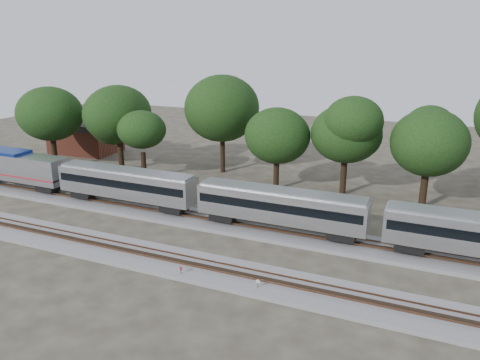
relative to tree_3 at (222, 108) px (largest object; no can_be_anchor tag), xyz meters
The scene contains 14 objects.
ground 28.07m from the tree_3, 68.98° to the right, with size 160.00×160.00×0.00m, color #383328.
track_far 22.90m from the tree_3, 63.07° to the right, with size 160.00×5.00×0.73m.
track_near 31.58m from the tree_3, 71.70° to the right, with size 160.00×5.00×0.73m.
switch_stand_red 33.53m from the tree_3, 70.79° to the right, with size 0.31×0.16×1.04m.
switch_stand_white 35.85m from the tree_3, 59.95° to the right, with size 0.34×0.10×1.09m.
switch_lever 35.57m from the tree_3, 60.78° to the right, with size 0.50×0.30×0.30m, color #512D19.
brick_building 28.40m from the tree_3, behind, with size 11.42×8.41×5.27m.
tree_0 26.06m from the tree_3, 161.69° to the right, with size 8.51×8.51×12.00m.
tree_1 15.42m from the tree_3, 159.73° to the right, with size 8.73×8.73×12.31m.
tree_2 11.88m from the tree_3, 138.80° to the right, with size 7.23×7.23×10.20m.
tree_3 is the anchor object (origin of this frame).
tree_4 11.30m from the tree_3, 24.73° to the right, with size 7.33×7.33×10.34m.
tree_5 18.98m from the tree_3, 10.03° to the right, with size 8.05×8.05×11.35m.
tree_6 28.67m from the tree_3, ahead, with size 8.01×8.01×11.29m.
Camera 1 is at (19.73, -36.23, 19.49)m, focal length 35.00 mm.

